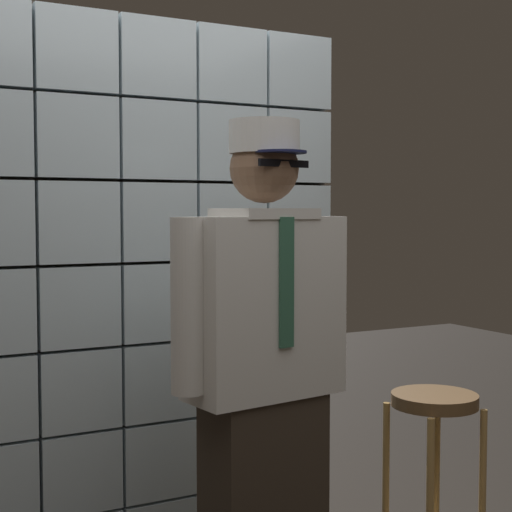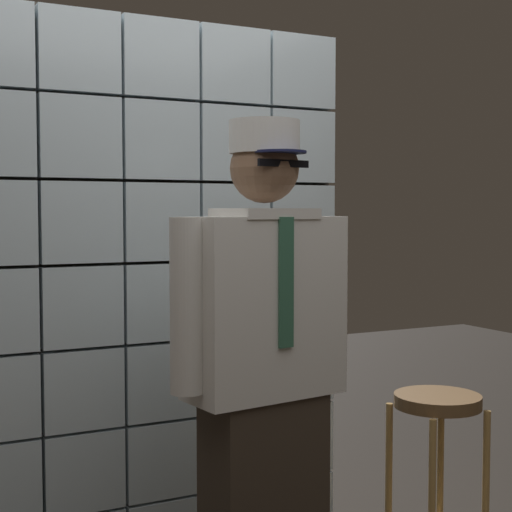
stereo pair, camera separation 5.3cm
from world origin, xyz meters
name	(u,v)px [view 2 (the right image)]	position (x,y,z in m)	size (l,w,h in m)	color
glass_block_wall	(160,301)	(0.00, 1.14, 1.13)	(1.65, 0.10, 2.30)	silver
standing_person	(264,374)	(0.14, 0.49, 0.94)	(0.72, 0.34, 1.80)	#382D23
bar_stool	(437,444)	(0.92, 0.51, 0.58)	(0.34, 0.34, 0.78)	brown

